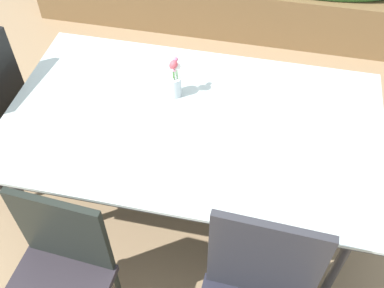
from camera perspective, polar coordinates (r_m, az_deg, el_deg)
name	(u,v)px	position (r m, az deg, el deg)	size (l,w,h in m)	color
ground_plane	(186,196)	(2.82, -0.74, -6.52)	(12.00, 12.00, 0.00)	#9E7F5B
dining_table	(192,126)	(2.26, 0.00, 2.27)	(1.85, 1.09, 0.72)	silver
chair_near_left	(58,276)	(2.08, -16.59, -15.63)	(0.46, 0.46, 0.90)	#2C272D
flower_vase	(175,81)	(2.29, -2.21, 7.98)	(0.07, 0.07, 0.23)	silver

